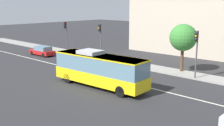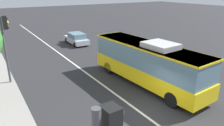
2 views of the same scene
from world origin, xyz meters
The scene contains 5 objects.
ground_plane centered at (0.00, 0.00, 0.00)m, with size 160.00×160.00×0.00m, color #28282B.
lane_centre_line centered at (0.00, 0.00, 0.01)m, with size 76.00×0.16×0.01m, color silver.
transit_bus centered at (3.33, -2.94, 1.81)m, with size 10.12×3.04×3.46m.
sedan_silver_ahead centered at (17.60, -3.40, 0.72)m, with size 4.52×1.87×1.46m.
traffic_light_far_corner centered at (8.93, 5.70, 3.56)m, with size 0.32×0.62×5.20m.
Camera 2 is at (-7.84, 7.24, 6.96)m, focal length 34.04 mm.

